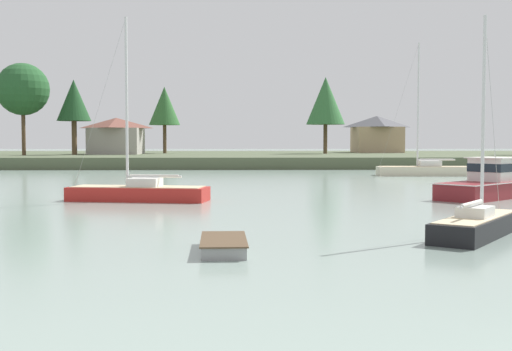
{
  "coord_description": "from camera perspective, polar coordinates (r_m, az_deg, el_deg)",
  "views": [
    {
      "loc": [
        -6.61,
        -7.92,
        3.62
      ],
      "look_at": [
        -5.63,
        29.84,
        1.58
      ],
      "focal_mm": 45.32,
      "sensor_mm": 36.0,
      "label": 1
    }
  ],
  "objects": [
    {
      "name": "shore_tree_far_right",
      "position": [
        100.36,
        -19.9,
        7.16
      ],
      "size": [
        7.58,
        7.58,
        13.36
      ],
      "color": "brown",
      "rests_on": "far_shore_bank"
    },
    {
      "name": "far_shore_bank",
      "position": [
        107.41,
        2.03,
        1.56
      ],
      "size": [
        251.21,
        54.07,
        1.51
      ],
      "primitive_type": "cube",
      "color": "#4C563D",
      "rests_on": "ground"
    },
    {
      "name": "cottage_eastern",
      "position": [
        117.67,
        10.62,
        3.66
      ],
      "size": [
        8.71,
        9.13,
        6.54
      ],
      "color": "tan",
      "rests_on": "far_shore_bank"
    },
    {
      "name": "shore_tree_center",
      "position": [
        109.43,
        -8.08,
        6.08
      ],
      "size": [
        5.21,
        5.21,
        11.11
      ],
      "color": "brown",
      "rests_on": "far_shore_bank"
    },
    {
      "name": "sailboat_red",
      "position": [
        39.58,
        -10.33,
        -1.85
      ],
      "size": [
        8.67,
        3.83,
        11.58
      ],
      "color": "#B2231E",
      "rests_on": "ground"
    },
    {
      "name": "cruiser_maroon",
      "position": [
        44.41,
        20.56,
        -1.07
      ],
      "size": [
        9.33,
        8.62,
        4.51
      ],
      "color": "maroon",
      "rests_on": "ground"
    },
    {
      "name": "sailboat_cream",
      "position": [
        69.23,
        14.69,
        0.23
      ],
      "size": [
        9.84,
        3.19,
        14.35
      ],
      "color": "beige",
      "rests_on": "ground"
    },
    {
      "name": "sailboat_black",
      "position": [
        25.88,
        18.94,
        -4.66
      ],
      "size": [
        5.21,
        6.22,
        8.89
      ],
      "color": "black",
      "rests_on": "ground"
    },
    {
      "name": "dinghy_grey",
      "position": [
        21.23,
        -2.88,
        -6.33
      ],
      "size": [
        1.6,
        3.49,
        0.59
      ],
      "color": "gray",
      "rests_on": "ground"
    },
    {
      "name": "cottage_near_water",
      "position": [
        104.55,
        -12.22,
        3.49
      ],
      "size": [
        8.36,
        9.01,
        5.73
      ],
      "color": "#9E998E",
      "rests_on": "far_shore_bank"
    },
    {
      "name": "shore_tree_inland_a",
      "position": [
        100.53,
        -15.79,
        6.35
      ],
      "size": [
        5.04,
        5.04,
        11.22
      ],
      "color": "brown",
      "rests_on": "far_shore_bank"
    },
    {
      "name": "shore_tree_left",
      "position": [
        106.18,
        6.16,
        6.56
      ],
      "size": [
        6.29,
        6.29,
        12.45
      ],
      "color": "brown",
      "rests_on": "far_shore_bank"
    }
  ]
}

